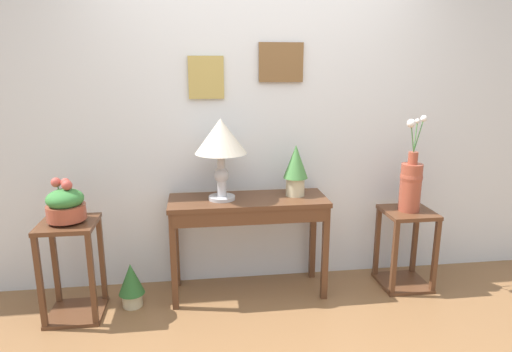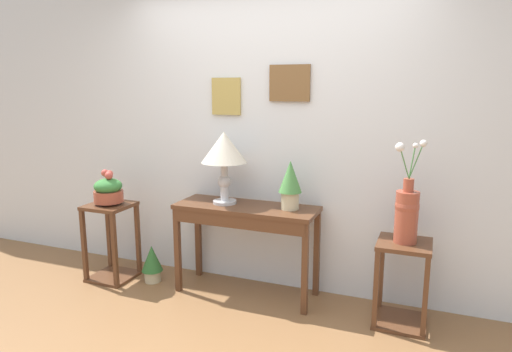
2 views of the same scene
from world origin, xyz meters
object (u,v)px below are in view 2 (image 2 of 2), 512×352
flower_vase_tall_right (407,211)px  potted_plant_floor (152,262)px  planter_bowl_wide_left (108,190)px  pedestal_stand_left (112,242)px  console_table (245,219)px  pedestal_stand_right (402,283)px  table_lamp (224,151)px  potted_plant_on_console (290,182)px

flower_vase_tall_right → potted_plant_floor: (-2.11, -0.05, -0.68)m
flower_vase_tall_right → planter_bowl_wide_left: bearing=-177.4°
pedestal_stand_left → potted_plant_floor: 0.41m
console_table → pedestal_stand_right: size_ratio=1.86×
table_lamp → potted_plant_on_console: table_lamp is taller
pedestal_stand_right → potted_plant_floor: bearing=-178.6°
planter_bowl_wide_left → potted_plant_floor: (0.38, 0.06, -0.64)m
console_table → potted_plant_on_console: (0.36, 0.05, 0.33)m
table_lamp → potted_plant_on_console: (0.56, 0.03, -0.22)m
console_table → flower_vase_tall_right: bearing=-1.3°
flower_vase_tall_right → console_table: bearing=178.7°
pedestal_stand_left → planter_bowl_wide_left: (-0.00, 0.00, 0.48)m
console_table → pedestal_stand_left: size_ratio=1.68×
pedestal_stand_left → flower_vase_tall_right: (2.49, 0.12, 0.51)m
pedestal_stand_left → pedestal_stand_right: pedestal_stand_left is taller
pedestal_stand_left → planter_bowl_wide_left: bearing=112.9°
table_lamp → potted_plant_on_console: size_ratio=1.53×
potted_plant_floor → console_table: bearing=5.2°
pedestal_stand_right → console_table: bearing=178.8°
table_lamp → pedestal_stand_left: size_ratio=0.85×
table_lamp → potted_plant_floor: size_ratio=1.77×
console_table → flower_vase_tall_right: (1.24, -0.03, 0.21)m
console_table → potted_plant_on_console: size_ratio=3.01×
pedestal_stand_left → potted_plant_floor: size_ratio=2.07×
planter_bowl_wide_left → console_table: bearing=6.5°
table_lamp → pedestal_stand_left: (-1.05, -0.17, -0.85)m
console_table → table_lamp: size_ratio=1.97×
table_lamp → potted_plant_floor: (-0.67, -0.10, -1.02)m
pedestal_stand_right → flower_vase_tall_right: flower_vase_tall_right is taller
console_table → planter_bowl_wide_left: (-1.24, -0.14, 0.17)m
planter_bowl_wide_left → flower_vase_tall_right: bearing=2.6°
table_lamp → pedestal_stand_left: table_lamp is taller
potted_plant_floor → potted_plant_on_console: bearing=6.1°
pedestal_stand_right → pedestal_stand_left: bearing=-177.3°
pedestal_stand_left → planter_bowl_wide_left: planter_bowl_wide_left is taller
console_table → potted_plant_on_console: bearing=8.2°
potted_plant_on_console → flower_vase_tall_right: size_ratio=0.53×
flower_vase_tall_right → potted_plant_floor: flower_vase_tall_right is taller
pedestal_stand_left → flower_vase_tall_right: bearing=2.7°
potted_plant_on_console → pedestal_stand_left: bearing=-173.1°
pedestal_stand_left → pedestal_stand_right: size_ratio=1.11×
flower_vase_tall_right → potted_plant_on_console: bearing=174.8°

